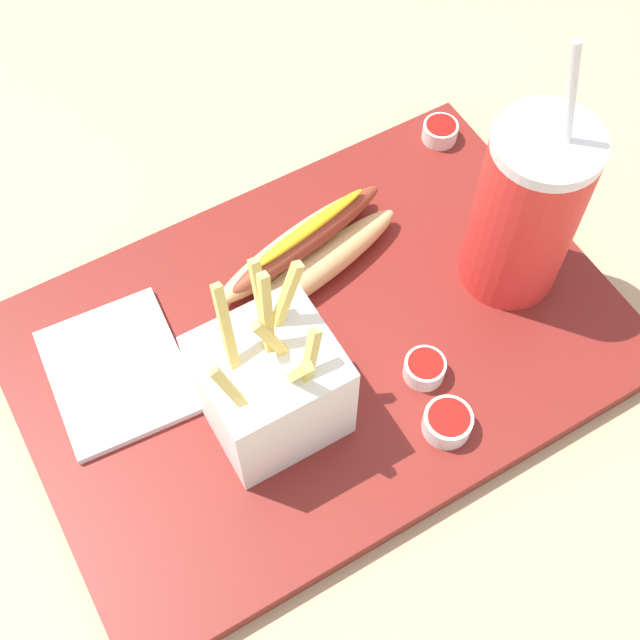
# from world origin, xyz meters

# --- Properties ---
(ground_plane) EXTENTS (2.40, 2.40, 0.02)m
(ground_plane) POSITION_xyz_m (0.00, 0.00, -0.01)
(ground_plane) COLOR tan
(food_tray) EXTENTS (0.50, 0.34, 0.02)m
(food_tray) POSITION_xyz_m (0.00, 0.00, 0.01)
(food_tray) COLOR maroon
(food_tray) RESTS_ON ground_plane
(soda_cup) EXTENTS (0.08, 0.08, 0.25)m
(soda_cup) POSITION_xyz_m (0.18, -0.02, 0.10)
(soda_cup) COLOR red
(soda_cup) RESTS_ON food_tray
(fries_basket) EXTENTS (0.10, 0.09, 0.17)m
(fries_basket) POSITION_xyz_m (-0.07, -0.04, 0.07)
(fries_basket) COLOR white
(fries_basket) RESTS_ON food_tray
(hot_dog_1) EXTENTS (0.19, 0.10, 0.06)m
(hot_dog_1) POSITION_xyz_m (0.03, 0.07, 0.04)
(hot_dog_1) COLOR #DBB775
(hot_dog_1) RESTS_ON food_tray
(ketchup_cup_1) EXTENTS (0.03, 0.03, 0.02)m
(ketchup_cup_1) POSITION_xyz_m (0.21, 0.14, 0.03)
(ketchup_cup_1) COLOR white
(ketchup_cup_1) RESTS_ON food_tray
(ketchup_cup_2) EXTENTS (0.04, 0.04, 0.02)m
(ketchup_cup_2) POSITION_xyz_m (0.05, -0.12, 0.03)
(ketchup_cup_2) COLOR white
(ketchup_cup_2) RESTS_ON food_tray
(ketchup_cup_3) EXTENTS (0.03, 0.03, 0.02)m
(ketchup_cup_3) POSITION_xyz_m (0.06, -0.07, 0.03)
(ketchup_cup_3) COLOR white
(ketchup_cup_3) RESTS_ON food_tray
(napkin_stack) EXTENTS (0.11, 0.13, 0.01)m
(napkin_stack) POSITION_xyz_m (-0.16, 0.05, 0.02)
(napkin_stack) COLOR white
(napkin_stack) RESTS_ON food_tray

